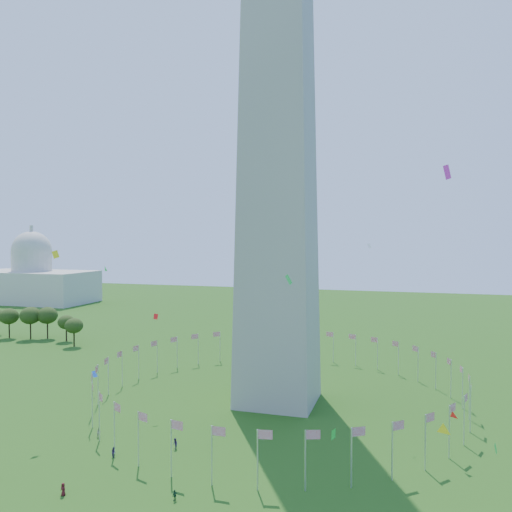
% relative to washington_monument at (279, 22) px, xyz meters
% --- Properties ---
extents(washington_monument, '(16.80, 16.80, 169.00)m').
position_rel_washington_monument_xyz_m(washington_monument, '(0.00, 0.00, 0.00)').
color(washington_monument, '#ABA698').
rests_on(washington_monument, ground).
extents(flag_ring, '(80.24, 80.24, 9.00)m').
position_rel_washington_monument_xyz_m(flag_ring, '(-0.00, 0.00, -80.00)').
color(flag_ring, silver).
rests_on(flag_ring, ground).
extents(capitol_building, '(70.00, 35.00, 46.00)m').
position_rel_washington_monument_xyz_m(capitol_building, '(-180.00, 130.00, -61.50)').
color(capitol_building, beige).
rests_on(capitol_building, ground).
extents(crowd, '(82.62, 57.75, 1.99)m').
position_rel_washington_monument_xyz_m(crowd, '(3.71, -47.86, -83.62)').
color(crowd, '#183E27').
rests_on(crowd, ground).
extents(kites_aloft, '(85.02, 55.99, 41.92)m').
position_rel_washington_monument_xyz_m(kites_aloft, '(5.61, -25.54, -64.11)').
color(kites_aloft, yellow).
rests_on(kites_aloft, ground).
extents(tree_line_west, '(54.80, 15.49, 11.60)m').
position_rel_washington_monument_xyz_m(tree_line_west, '(-106.28, 41.16, -79.20)').
color(tree_line_west, '#36511B').
rests_on(tree_line_west, ground).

